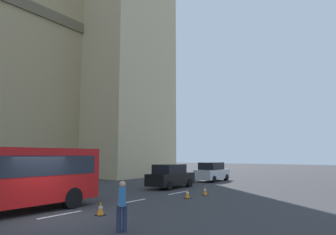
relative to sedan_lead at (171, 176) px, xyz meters
name	(u,v)px	position (x,y,z in m)	size (l,w,h in m)	color
ground_plane	(47,217)	(-12.05, -2.13, -0.91)	(160.00, 160.00, 0.00)	#333335
sedan_lead	(171,176)	(0.00, 0.00, 0.00)	(4.40, 1.86, 1.85)	black
sedan_trailing	(212,172)	(7.37, 0.10, 0.00)	(4.40, 1.86, 1.85)	#B7B7BC
traffic_cone_west	(101,209)	(-10.51, -3.65, -0.63)	(0.36, 0.36, 0.58)	black
traffic_cone_middle	(187,194)	(-4.02, -4.03, -0.63)	(0.36, 0.36, 0.58)	black
traffic_cone_east	(205,191)	(-2.16, -4.22, -0.63)	(0.36, 0.36, 0.58)	black
pedestrian_near_cones	(122,204)	(-11.97, -6.33, 0.00)	(0.46, 0.45, 1.69)	#262D4C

